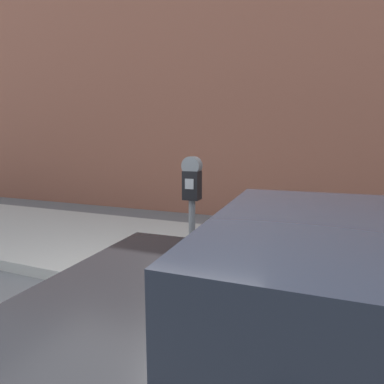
# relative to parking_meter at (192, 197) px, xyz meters

# --- Properties ---
(ground_plane) EXTENTS (60.00, 60.00, 0.00)m
(ground_plane) POSITION_rel_parking_meter_xyz_m (-0.48, -1.07, -1.13)
(ground_plane) COLOR slate
(sidewalk) EXTENTS (24.00, 2.80, 0.15)m
(sidewalk) POSITION_rel_parking_meter_xyz_m (-0.48, 1.13, -1.06)
(sidewalk) COLOR #ADAAA3
(sidewalk) RESTS_ON ground_plane
(building_facade) EXTENTS (24.00, 0.30, 5.98)m
(building_facade) POSITION_rel_parking_meter_xyz_m (-0.48, 4.07, 1.86)
(building_facade) COLOR #935642
(building_facade) RESTS_ON ground_plane
(parking_meter) EXTENTS (0.20, 0.15, 1.41)m
(parking_meter) POSITION_rel_parking_meter_xyz_m (0.00, 0.00, 0.00)
(parking_meter) COLOR slate
(parking_meter) RESTS_ON sidewalk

